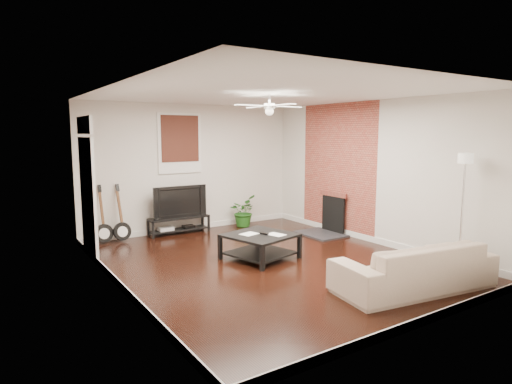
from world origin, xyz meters
TOP-DOWN VIEW (x-y plane):
  - room at (0.00, 0.00)m, footprint 5.01×6.01m
  - brick_accent at (2.49, 1.00)m, footprint 0.02×2.20m
  - fireplace at (2.20, 1.00)m, footprint 0.80×1.10m
  - window_back at (-0.30, 2.97)m, footprint 1.00×0.06m
  - door_left at (-2.46, 1.90)m, footprint 0.08×1.00m
  - tv_stand at (-0.45, 2.78)m, footprint 1.32×0.35m
  - tv at (-0.45, 2.80)m, footprint 1.18×0.16m
  - coffee_table at (-0.03, 0.23)m, footprint 1.27×1.27m
  - sofa at (0.95, -2.17)m, footprint 2.41×1.24m
  - floor_lamp at (2.20, -2.07)m, footprint 0.35×0.35m
  - potted_plant at (1.10, 2.67)m, footprint 0.85×0.86m
  - guitar_left at (-2.04, 2.75)m, footprint 0.38×0.28m
  - guitar_right at (-1.69, 2.72)m, footprint 0.41×0.32m
  - ceiling_fan at (0.00, 0.00)m, footprint 1.24×1.24m

SIDE VIEW (x-z plane):
  - tv_stand at x=-0.45m, z-range 0.00..0.37m
  - coffee_table at x=-0.03m, z-range 0.00..0.44m
  - sofa at x=0.95m, z-range 0.00..0.67m
  - potted_plant at x=1.10m, z-range 0.00..0.72m
  - fireplace at x=2.20m, z-range 0.00..0.92m
  - guitar_left at x=-2.04m, z-range 0.00..1.18m
  - guitar_right at x=-1.69m, z-range 0.00..1.18m
  - tv at x=-0.45m, z-range 0.37..1.05m
  - floor_lamp at x=2.20m, z-range 0.00..1.88m
  - door_left at x=-2.46m, z-range 0.00..2.50m
  - room at x=0.00m, z-range 0.00..2.80m
  - brick_accent at x=2.49m, z-range 0.00..2.80m
  - window_back at x=-0.30m, z-range 1.30..2.60m
  - ceiling_fan at x=0.00m, z-range 2.44..2.76m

